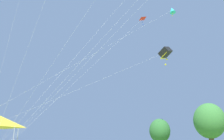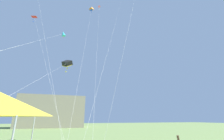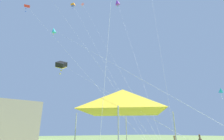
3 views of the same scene
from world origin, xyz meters
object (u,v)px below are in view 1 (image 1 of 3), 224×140
at_px(festival_tent, 0,122).
at_px(kite_black_box_10, 165,53).
at_px(kite_cyan_diamond_7, 172,10).
at_px(kite_red_delta_0, 141,20).

bearing_deg(festival_tent, kite_black_box_10, 80.26).
relative_size(festival_tent, kite_black_box_10, 0.17).
xyz_separation_m(festival_tent, kite_black_box_10, (2.70, 15.74, 7.26)).
height_order(kite_cyan_diamond_7, kite_black_box_10, kite_cyan_diamond_7).
height_order(festival_tent, kite_cyan_diamond_7, kite_cyan_diamond_7).
bearing_deg(kite_red_delta_0, festival_tent, -80.06).
bearing_deg(kite_cyan_diamond_7, kite_red_delta_0, -153.62).
xyz_separation_m(kite_cyan_diamond_7, kite_black_box_10, (1.09, -1.75, -5.89)).
height_order(festival_tent, kite_red_delta_0, kite_red_delta_0).
bearing_deg(kite_red_delta_0, kite_black_box_10, 4.10).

